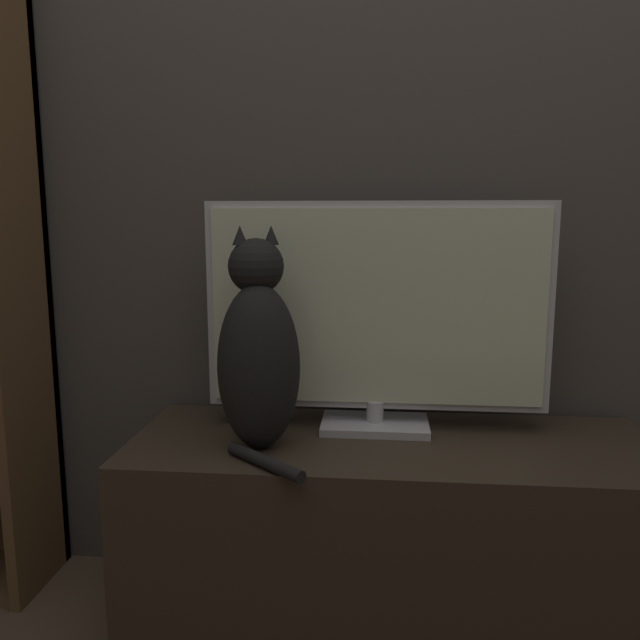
# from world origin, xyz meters

# --- Properties ---
(wall_back) EXTENTS (4.80, 0.05, 2.60)m
(wall_back) POSITION_xyz_m (0.00, 1.22, 1.30)
(wall_back) COLOR #47423D
(wall_back) RESTS_ON ground_plane
(tv_stand) EXTENTS (1.29, 0.47, 0.51)m
(tv_stand) POSITION_xyz_m (0.00, 0.94, 0.25)
(tv_stand) COLOR #33281E
(tv_stand) RESTS_ON ground_plane
(tv) EXTENTS (0.87, 0.16, 0.58)m
(tv) POSITION_xyz_m (-0.04, 1.03, 0.81)
(tv) COLOR #B7B7BC
(tv) RESTS_ON tv_stand
(cat) EXTENTS (0.25, 0.32, 0.52)m
(cat) POSITION_xyz_m (-0.32, 0.87, 0.73)
(cat) COLOR black
(cat) RESTS_ON tv_stand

